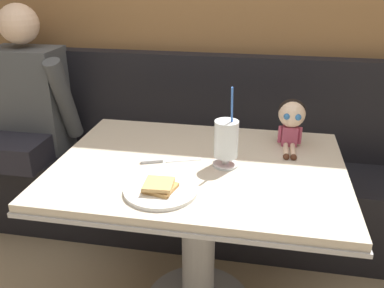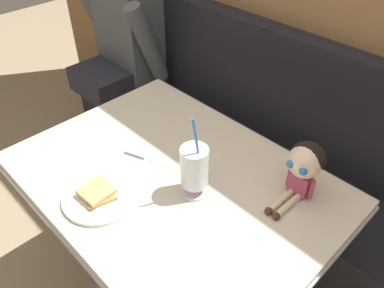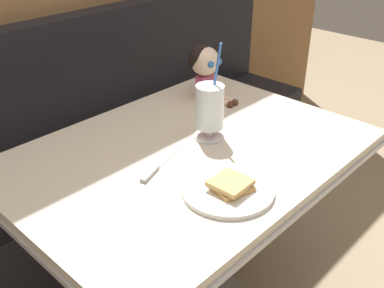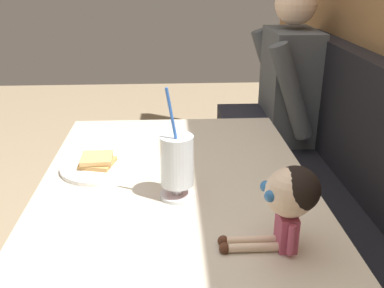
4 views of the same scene
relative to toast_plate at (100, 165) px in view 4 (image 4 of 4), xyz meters
The scene contains 7 objects.
booth_bench 0.97m from the toast_plate, 83.99° to the left, with size 2.60×0.48×1.00m.
diner_table 0.33m from the toast_plate, 68.91° to the left, with size 1.11×0.81×0.74m.
toast_plate is the anchor object (origin of this frame).
milkshake_glass 0.32m from the toast_plate, 51.12° to the left, with size 0.10×0.10×0.32m.
butter_knife 0.23m from the toast_plate, 104.58° to the left, with size 0.23×0.10×0.01m.
seated_doll 0.66m from the toast_plate, 47.63° to the left, with size 0.11×0.22×0.20m.
diner_patron 1.27m from the toast_plate, 140.10° to the left, with size 0.55×0.48×0.81m.
Camera 4 is at (1.16, 0.17, 1.33)m, focal length 40.91 mm.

